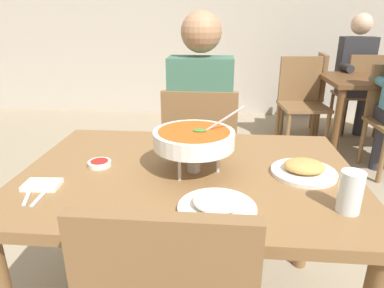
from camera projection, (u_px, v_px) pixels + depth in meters
The scene contains 16 objects.
dining_table_main at pixel (189, 194), 1.34m from camera, with size 1.26×0.88×0.73m.
chair_diner_main at pixel (200, 152), 2.06m from camera, with size 0.44×0.44×0.90m.
diner_main at pixel (201, 112), 2.00m from camera, with size 0.40×0.45×1.31m.
curry_bowl at pixel (194, 139), 1.25m from camera, with size 0.33×0.30×0.26m.
rice_plate at pixel (217, 205), 1.02m from camera, with size 0.24×0.24×0.06m.
appetizer_plate at pixel (304, 169), 1.26m from camera, with size 0.24×0.24×0.06m.
sauce_dish at pixel (100, 163), 1.33m from camera, with size 0.09×0.09×0.02m.
napkin_folded at pixel (42, 185), 1.17m from camera, with size 0.12×0.08×0.02m, color white.
fork_utensil at pixel (29, 193), 1.13m from camera, with size 0.01×0.17×0.01m, color silver.
spoon_utensil at pixel (44, 193), 1.12m from camera, with size 0.01×0.17×0.01m, color silver.
drink_glass at pixel (350, 194), 1.01m from camera, with size 0.07×0.07×0.13m.
dining_table_far at pixel (377, 91), 3.26m from camera, with size 1.00×0.80×0.73m.
chair_bg_middle at pixel (361, 90), 3.76m from camera, with size 0.46×0.46×0.90m.
chair_bg_corner at pixel (309, 89), 3.80m from camera, with size 0.48×0.48×0.90m.
chair_bg_window at pixel (301, 97), 3.44m from camera, with size 0.48×0.48×0.90m.
patron_bg_middle at pixel (356, 68), 3.73m from camera, with size 0.40×0.45×1.31m.
Camera 1 is at (0.11, -1.18, 1.28)m, focal length 31.80 mm.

